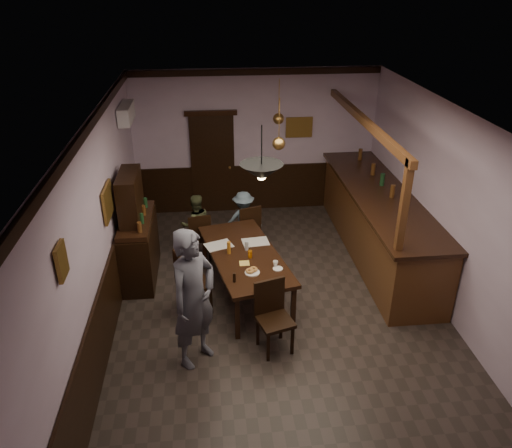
{
  "coord_description": "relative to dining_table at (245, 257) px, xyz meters",
  "views": [
    {
      "loc": [
        -0.99,
        -5.93,
        4.67
      ],
      "look_at": [
        -0.3,
        0.96,
        1.15
      ],
      "focal_mm": 35.0,
      "sensor_mm": 36.0,
      "label": 1
    }
  ],
  "objects": [
    {
      "name": "picture_left_small",
      "position": [
        -1.96,
        -2.36,
        1.46
      ],
      "size": [
        0.04,
        0.28,
        0.36
      ],
      "color": "olive",
      "rests_on": "ground"
    },
    {
      "name": "saucer",
      "position": [
        0.45,
        -0.51,
        0.07
      ],
      "size": [
        0.15,
        0.15,
        0.01
      ],
      "primitive_type": "cylinder",
      "color": "white",
      "rests_on": "dining_table"
    },
    {
      "name": "chair_near",
      "position": [
        0.27,
        -1.29,
        -0.13
      ],
      "size": [
        0.55,
        0.55,
        1.02
      ],
      "rotation": [
        0.0,
        0.0,
        0.3
      ],
      "color": "black",
      "rests_on": "ground"
    },
    {
      "name": "napkin",
      "position": [
        -0.03,
        -0.3,
        0.07
      ],
      "size": [
        0.18,
        0.18,
        0.0
      ],
      "primitive_type": "cube",
      "rotation": [
        0.0,
        0.0,
        0.21
      ],
      "color": "#EDCD57",
      "rests_on": "dining_table"
    },
    {
      "name": "person_standing",
      "position": [
        -0.76,
        -1.45,
        0.28
      ],
      "size": [
        0.82,
        0.83,
        1.94
      ],
      "primitive_type": "imported",
      "rotation": [
        0.0,
        0.0,
        0.81
      ],
      "color": "#565763",
      "rests_on": "ground"
    },
    {
      "name": "coffee_cup",
      "position": [
        0.43,
        -0.43,
        0.11
      ],
      "size": [
        0.1,
        0.1,
        0.07
      ],
      "primitive_type": "imported",
      "rotation": [
        0.0,
        0.0,
        0.21
      ],
      "color": "white",
      "rests_on": "saucer"
    },
    {
      "name": "pendant_brass_far",
      "position": [
        0.8,
        2.06,
        1.61
      ],
      "size": [
        0.2,
        0.2,
        0.81
      ],
      "color": "#BF8C3F",
      "rests_on": "ground"
    },
    {
      "name": "picture_back",
      "position": [
        1.4,
        3.2,
        1.11
      ],
      "size": [
        0.55,
        0.04,
        0.42
      ],
      "color": "olive",
      "rests_on": "ground"
    },
    {
      "name": "pendant_iron",
      "position": [
        0.17,
        -0.78,
        1.7
      ],
      "size": [
        0.56,
        0.56,
        0.72
      ],
      "color": "black",
      "rests_on": "ground"
    },
    {
      "name": "room",
      "position": [
        0.5,
        -0.76,
        0.81
      ],
      "size": [
        5.01,
        8.01,
        3.01
      ],
      "color": "#2D2621",
      "rests_on": "ground"
    },
    {
      "name": "dining_table",
      "position": [
        0.0,
        0.0,
        0.0
      ],
      "size": [
        1.45,
        2.36,
        0.75
      ],
      "rotation": [
        0.0,
        0.0,
        0.21
      ],
      "color": "black",
      "rests_on": "ground"
    },
    {
      "name": "soda_can",
      "position": [
        0.07,
        -0.14,
        0.12
      ],
      "size": [
        0.07,
        0.07,
        0.12
      ],
      "primitive_type": "cylinder",
      "color": "orange",
      "rests_on": "dining_table"
    },
    {
      "name": "sideboard",
      "position": [
        -1.72,
        0.71,
        0.06
      ],
      "size": [
        0.5,
        1.41,
        1.87
      ],
      "color": "black",
      "rests_on": "ground"
    },
    {
      "name": "door_back",
      "position": [
        -0.4,
        3.19,
        0.36
      ],
      "size": [
        0.9,
        0.06,
        2.1
      ],
      "primitive_type": "cube",
      "color": "black",
      "rests_on": "ground"
    },
    {
      "name": "picture_left_large",
      "position": [
        -1.96,
        0.04,
        1.01
      ],
      "size": [
        0.04,
        0.62,
        0.48
      ],
      "color": "olive",
      "rests_on": "ground"
    },
    {
      "name": "pepper_mill",
      "position": [
        -0.21,
        -0.78,
        0.13
      ],
      "size": [
        0.04,
        0.04,
        0.14
      ],
      "primitive_type": "cylinder",
      "color": "black",
      "rests_on": "dining_table"
    },
    {
      "name": "pastry_ring_a",
      "position": [
        0.03,
        -0.57,
        0.1
      ],
      "size": [
        0.13,
        0.13,
        0.04
      ],
      "primitive_type": "torus",
      "color": "#C68C47",
      "rests_on": "pastry_plate"
    },
    {
      "name": "beer_glass",
      "position": [
        -0.24,
        0.03,
        0.16
      ],
      "size": [
        0.06,
        0.06,
        0.2
      ],
      "primitive_type": "cylinder",
      "color": "#BF721E",
      "rests_on": "dining_table"
    },
    {
      "name": "chair_far_right",
      "position": [
        0.17,
        1.34,
        -0.17
      ],
      "size": [
        0.51,
        0.51,
        0.95
      ],
      "rotation": [
        0.0,
        0.0,
        3.44
      ],
      "color": "black",
      "rests_on": "ground"
    },
    {
      "name": "pendant_brass_mid",
      "position": [
        0.6,
        0.63,
        1.61
      ],
      "size": [
        0.2,
        0.2,
        0.81
      ],
      "color": "#BF8C3F",
      "rests_on": "ground"
    },
    {
      "name": "pastry_plate",
      "position": [
        0.07,
        -0.58,
        0.07
      ],
      "size": [
        0.22,
        0.22,
        0.01
      ],
      "primitive_type": "cylinder",
      "color": "white",
      "rests_on": "dining_table"
    },
    {
      "name": "pastry_ring_b",
      "position": [
        0.09,
        -0.53,
        0.1
      ],
      "size": [
        0.13,
        0.13,
        0.04
      ],
      "primitive_type": "torus",
      "color": "#C68C47",
      "rests_on": "pastry_plate"
    },
    {
      "name": "person_seated_right",
      "position": [
        0.11,
        1.61,
        -0.14
      ],
      "size": [
        0.72,
        0.43,
        1.09
      ],
      "primitive_type": "imported",
      "rotation": [
        0.0,
        0.0,
        3.18
      ],
      "color": "slate",
      "rests_on": "ground"
    },
    {
      "name": "bar_counter",
      "position": [
        2.49,
        1.15,
        -0.04
      ],
      "size": [
        1.06,
        4.55,
        2.55
      ],
      "color": "#502E15",
      "rests_on": "ground"
    },
    {
      "name": "chair_far_left",
      "position": [
        -0.71,
        1.15,
        -0.18
      ],
      "size": [
        0.46,
        0.46,
        0.91
      ],
      "rotation": [
        0.0,
        0.0,
        3.33
      ],
      "color": "black",
      "rests_on": "ground"
    },
    {
      "name": "water_glass",
      "position": [
        0.04,
        0.1,
        0.14
      ],
      "size": [
        0.06,
        0.06,
        0.15
      ],
      "primitive_type": "cylinder",
      "color": "silver",
      "rests_on": "dining_table"
    },
    {
      "name": "person_seated_left",
      "position": [
        -0.77,
        1.42,
        -0.11
      ],
      "size": [
        0.65,
        0.56,
        1.15
      ],
      "primitive_type": "imported",
      "rotation": [
        0.0,
        0.0,
        3.39
      ],
      "color": "#495130",
      "rests_on": "ground"
    },
    {
      "name": "ac_unit",
      "position": [
        -1.88,
        2.14,
        1.76
      ],
      "size": [
        0.2,
        0.85,
        0.3
      ],
      "color": "white",
      "rests_on": "ground"
    },
    {
      "name": "newspaper_right",
      "position": [
        0.21,
        0.34,
        0.07
      ],
      "size": [
        0.45,
        0.34,
        0.01
      ],
      "primitive_type": "cube",
      "rotation": [
        0.0,
        0.0,
        0.11
      ],
      "color": "silver",
      "rests_on": "dining_table"
    },
    {
      "name": "newspaper_left",
      "position": [
        -0.39,
        0.29,
        0.07
      ],
      "size": [
        0.5,
        0.43,
        0.01
      ],
      "primitive_type": "cube",
      "rotation": [
        0.0,
        0.0,
        0.35
      ],
      "color": "silver",
      "rests_on": "dining_table"
    },
    {
      "name": "chair_side",
      "position": [
        -0.87,
        -0.41,
        -0.12
      ],
      "size": [
        0.59,
        0.59,
        1.03
      ],
      "rotation": [
        0.0,
        0.0,
        1.99
      ],
      "color": "black",
      "rests_on": "ground"
    }
  ]
}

